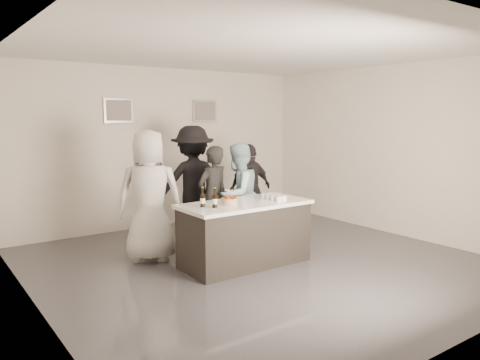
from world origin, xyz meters
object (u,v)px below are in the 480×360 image
(bar_counter, at_px, (245,233))
(beer_bottle_a, at_px, (203,197))
(person_main_black, at_px, (213,197))
(person_guest_right, at_px, (250,189))
(person_guest_left, at_px, (150,196))
(cake, at_px, (229,202))
(person_guest_back, at_px, (193,183))
(person_main_blue, at_px, (238,195))
(beer_bottle_b, at_px, (215,198))

(bar_counter, bearing_deg, beer_bottle_a, 175.58)
(person_main_black, height_order, person_guest_right, person_main_black)
(person_main_black, height_order, person_guest_left, person_guest_left)
(bar_counter, relative_size, person_main_black, 1.13)
(cake, relative_size, person_guest_back, 0.12)
(person_guest_left, height_order, person_guest_back, person_guest_back)
(beer_bottle_a, bearing_deg, person_main_blue, 34.83)
(person_guest_back, bearing_deg, person_guest_left, 49.09)
(beer_bottle_b, height_order, person_guest_right, person_guest_right)
(cake, xyz_separation_m, person_guest_back, (0.36, 1.62, 0.03))
(person_guest_right, relative_size, person_guest_back, 0.83)
(person_main_black, xyz_separation_m, person_guest_right, (1.05, 0.42, -0.01))
(person_guest_back, bearing_deg, cake, 95.71)
(bar_counter, bearing_deg, person_main_blue, 60.19)
(person_main_blue, relative_size, person_guest_left, 0.88)
(beer_bottle_a, relative_size, person_guest_back, 0.13)
(person_guest_left, bearing_deg, person_guest_right, -142.29)
(cake, bearing_deg, beer_bottle_b, -163.90)
(beer_bottle_a, distance_m, person_guest_back, 1.75)
(person_guest_left, bearing_deg, person_guest_back, -122.78)
(beer_bottle_a, distance_m, person_main_black, 1.20)
(person_main_blue, height_order, person_guest_left, person_guest_left)
(bar_counter, xyz_separation_m, person_guest_left, (-1.00, 0.97, 0.51))
(person_main_blue, height_order, person_guest_back, person_guest_back)
(bar_counter, distance_m, person_guest_left, 1.48)
(beer_bottle_a, distance_m, beer_bottle_b, 0.17)
(person_guest_back, bearing_deg, person_guest_right, -174.22)
(person_main_black, bearing_deg, person_guest_left, -11.72)
(bar_counter, distance_m, beer_bottle_a, 0.88)
(bar_counter, distance_m, person_main_blue, 1.06)
(bar_counter, xyz_separation_m, person_guest_right, (1.14, 1.39, 0.36))
(cake, relative_size, person_guest_right, 0.14)
(beer_bottle_a, xyz_separation_m, person_guest_back, (0.76, 1.57, -0.06))
(beer_bottle_b, distance_m, person_guest_left, 1.14)
(person_main_black, distance_m, person_guest_left, 1.09)
(beer_bottle_b, bearing_deg, beer_bottle_a, 129.74)
(cake, xyz_separation_m, person_main_blue, (0.75, 0.85, -0.10))
(bar_counter, height_order, person_main_black, person_main_black)
(person_guest_left, relative_size, person_guest_back, 0.99)
(bar_counter, height_order, beer_bottle_a, beer_bottle_a)
(beer_bottle_a, bearing_deg, cake, -6.58)
(beer_bottle_a, bearing_deg, person_guest_left, 110.22)
(bar_counter, bearing_deg, person_guest_right, 50.83)
(beer_bottle_b, relative_size, person_guest_right, 0.16)
(person_guest_left, bearing_deg, person_main_black, -153.45)
(person_guest_right, height_order, person_guest_back, person_guest_back)
(beer_bottle_b, distance_m, person_main_blue, 1.41)
(person_main_blue, height_order, person_guest_right, person_main_blue)
(person_main_black, xyz_separation_m, person_guest_left, (-1.08, -0.00, 0.14))
(bar_counter, bearing_deg, person_guest_left, 135.90)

